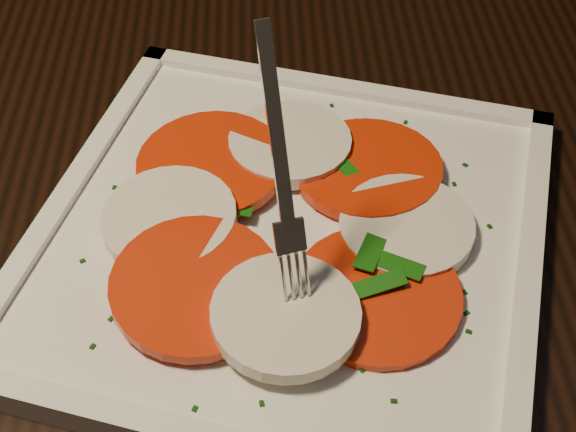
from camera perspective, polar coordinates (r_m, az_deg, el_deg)
table at (r=0.57m, az=-4.99°, el=-14.85°), size 1.26×0.89×0.75m
chair at (r=1.11m, az=5.12°, el=12.81°), size 0.50×0.50×0.93m
plate at (r=0.53m, az=-0.00°, el=-1.67°), size 0.39×0.39×0.01m
caprese_salad at (r=0.52m, az=0.00°, el=-0.49°), size 0.26×0.26×0.02m
fork at (r=0.44m, az=-0.83°, el=4.17°), size 0.05×0.07×0.15m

